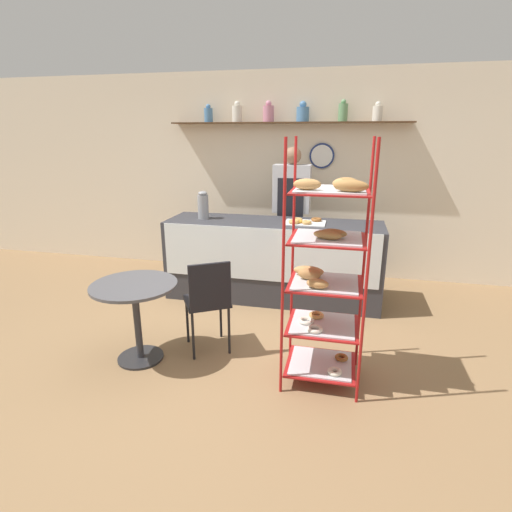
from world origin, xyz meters
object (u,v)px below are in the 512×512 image
object	(u,v)px
cafe_chair	(208,297)
pastry_rack	(325,272)
person_worker	(291,212)
donut_tray_counter	(303,222)
cafe_table	(136,303)
coffee_carafe	(203,205)

from	to	relation	value
cafe_chair	pastry_rack	bearing A→B (deg)	138.23
person_worker	donut_tray_counter	bearing A→B (deg)	-68.26
person_worker	cafe_chair	bearing A→B (deg)	-103.49
cafe_table	coffee_carafe	bearing A→B (deg)	88.63
pastry_rack	cafe_table	xyz separation A→B (m)	(-1.57, -0.05, -0.39)
cafe_chair	donut_tray_counter	xyz separation A→B (m)	(0.66, 1.38, 0.41)
coffee_carafe	cafe_chair	bearing A→B (deg)	-69.03
cafe_chair	donut_tray_counter	distance (m)	1.58
pastry_rack	cafe_chair	distance (m)	1.09
cafe_table	donut_tray_counter	world-z (taller)	donut_tray_counter
person_worker	cafe_table	world-z (taller)	person_worker
cafe_table	donut_tray_counter	xyz separation A→B (m)	(1.23, 1.62, 0.42)
cafe_table	coffee_carafe	size ratio (longest dim) A/B	2.20
cafe_chair	coffee_carafe	xyz separation A→B (m)	(-0.53, 1.38, 0.55)
donut_tray_counter	person_worker	bearing A→B (deg)	111.74
person_worker	donut_tray_counter	distance (m)	0.56
cafe_chair	cafe_table	bearing A→B (deg)	-7.86
pastry_rack	cafe_chair	bearing A→B (deg)	169.28
person_worker	cafe_table	size ratio (longest dim) A/B	2.44
person_worker	cafe_table	bearing A→B (deg)	-115.52
cafe_table	cafe_chair	xyz separation A→B (m)	(0.57, 0.24, 0.01)
pastry_rack	donut_tray_counter	distance (m)	1.61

